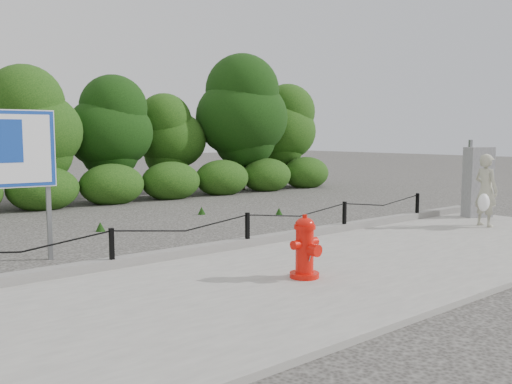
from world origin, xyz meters
The scene contains 9 objects.
ground centered at (0.00, 0.00, 0.00)m, with size 90.00×90.00×0.00m, color #2D2B28.
sidewalk centered at (0.00, -2.00, 0.04)m, with size 14.00×4.00×0.08m, color gray.
curb centered at (0.00, 0.05, 0.15)m, with size 14.00×0.22×0.14m, color slate.
chain_barrier centered at (0.00, 0.00, 0.46)m, with size 10.06×0.06×0.60m.
treeline centered at (0.42, 8.87, 2.47)m, with size 20.43×3.60×4.83m.
fire_hydrant centered at (-0.65, -2.11, 0.49)m, with size 0.46×0.46×0.87m.
pedestrian centered at (5.25, -1.50, 0.84)m, with size 0.73×0.63×1.54m.
utility_cabinet centered at (6.40, -0.69, 0.91)m, with size 0.72×0.58×1.83m.
advertising_sign centered at (-3.52, 1.53, 1.70)m, with size 1.50×0.25×2.41m.
Camera 1 is at (-5.72, -7.32, 2.02)m, focal length 38.00 mm.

